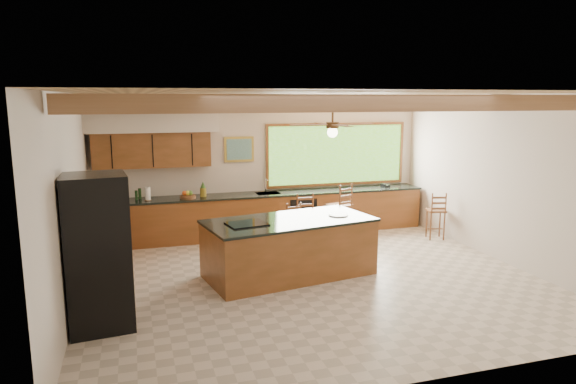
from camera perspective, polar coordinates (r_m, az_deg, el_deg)
name	(u,v)px	position (r m, az deg, el deg)	size (l,w,h in m)	color
ground	(313,279)	(8.54, 2.81, -9.64)	(7.20, 7.20, 0.00)	beige
room_shell	(292,141)	(8.62, 0.41, 5.66)	(7.27, 6.54, 3.02)	beige
counter_run	(234,221)	(10.54, -6.01, -3.17)	(7.12, 3.10, 1.24)	brown
island	(289,247)	(8.58, 0.13, -6.16)	(2.93, 1.75, 0.98)	brown
refrigerator	(97,252)	(6.97, -20.41, -6.31)	(0.85, 0.83, 2.00)	black
bar_stool_a	(291,222)	(9.81, 0.35, -3.41)	(0.40, 0.40, 0.99)	brown
bar_stool_b	(303,215)	(10.11, 1.73, -2.57)	(0.41, 0.41, 1.11)	brown
bar_stool_c	(340,207)	(10.71, 5.85, -1.65)	(0.55, 0.55, 1.19)	brown
bar_stool_d	(437,211)	(11.15, 16.27, -2.09)	(0.44, 0.44, 1.01)	brown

